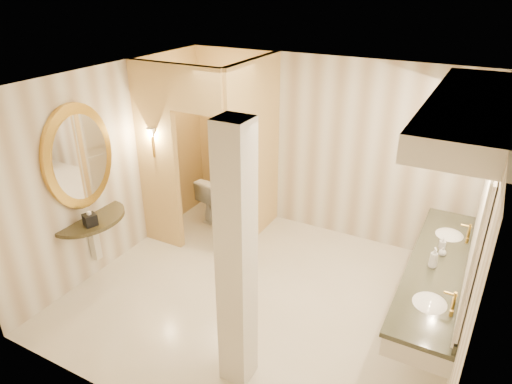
# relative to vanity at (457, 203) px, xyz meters

# --- Properties ---
(floor) EXTENTS (4.50, 4.50, 0.00)m
(floor) POSITION_rel_vanity_xyz_m (-1.98, -0.40, -1.63)
(floor) COLOR silver
(floor) RESTS_ON ground
(ceiling) EXTENTS (4.50, 4.50, 0.00)m
(ceiling) POSITION_rel_vanity_xyz_m (-1.98, -0.40, 1.07)
(ceiling) COLOR silver
(ceiling) RESTS_ON wall_back
(wall_back) EXTENTS (4.50, 0.02, 2.70)m
(wall_back) POSITION_rel_vanity_xyz_m (-1.98, 1.60, -0.28)
(wall_back) COLOR beige
(wall_back) RESTS_ON floor
(wall_front) EXTENTS (4.50, 0.02, 2.70)m
(wall_front) POSITION_rel_vanity_xyz_m (-1.98, -2.40, -0.28)
(wall_front) COLOR beige
(wall_front) RESTS_ON floor
(wall_left) EXTENTS (0.02, 4.00, 2.70)m
(wall_left) POSITION_rel_vanity_xyz_m (-4.23, -0.40, -0.28)
(wall_left) COLOR beige
(wall_left) RESTS_ON floor
(wall_right) EXTENTS (0.02, 4.00, 2.70)m
(wall_right) POSITION_rel_vanity_xyz_m (0.27, -0.40, -0.28)
(wall_right) COLOR beige
(wall_right) RESTS_ON floor
(toilet_closet) EXTENTS (1.50, 1.55, 2.70)m
(toilet_closet) POSITION_rel_vanity_xyz_m (-3.10, 0.57, -0.24)
(toilet_closet) COLOR #E1C175
(toilet_closet) RESTS_ON floor
(wall_sconce) EXTENTS (0.14, 0.14, 0.42)m
(wall_sconce) POSITION_rel_vanity_xyz_m (-3.90, 0.03, 0.10)
(wall_sconce) COLOR #BB913C
(wall_sconce) RESTS_ON toilet_closet
(vanity) EXTENTS (0.75, 2.83, 2.09)m
(vanity) POSITION_rel_vanity_xyz_m (0.00, 0.00, 0.00)
(vanity) COLOR beige
(vanity) RESTS_ON floor
(console_shelf) EXTENTS (1.02, 1.02, 1.96)m
(console_shelf) POSITION_rel_vanity_xyz_m (-4.19, -0.99, -0.28)
(console_shelf) COLOR black
(console_shelf) RESTS_ON floor
(pillar) EXTENTS (0.29, 0.29, 2.70)m
(pillar) POSITION_rel_vanity_xyz_m (-1.63, -1.60, -0.28)
(pillar) COLOR beige
(pillar) RESTS_ON floor
(tissue_box) EXTENTS (0.19, 0.19, 0.15)m
(tissue_box) POSITION_rel_vanity_xyz_m (-4.01, -1.14, -0.68)
(tissue_box) COLOR black
(tissue_box) RESTS_ON console_shelf
(toilet) EXTENTS (0.53, 0.79, 0.74)m
(toilet) POSITION_rel_vanity_xyz_m (-3.57, 1.13, -1.26)
(toilet) COLOR white
(toilet) RESTS_ON floor
(soap_bottle_a) EXTENTS (0.08, 0.08, 0.14)m
(soap_bottle_a) POSITION_rel_vanity_xyz_m (-0.07, 0.35, -0.68)
(soap_bottle_a) COLOR beige
(soap_bottle_a) RESTS_ON vanity
(soap_bottle_b) EXTENTS (0.10, 0.10, 0.11)m
(soap_bottle_b) POSITION_rel_vanity_xyz_m (-0.04, 0.20, -0.70)
(soap_bottle_b) COLOR silver
(soap_bottle_b) RESTS_ON vanity
(soap_bottle_c) EXTENTS (0.12, 0.12, 0.23)m
(soap_bottle_c) POSITION_rel_vanity_xyz_m (-0.11, -0.08, -0.64)
(soap_bottle_c) COLOR #C6B28C
(soap_bottle_c) RESTS_ON vanity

